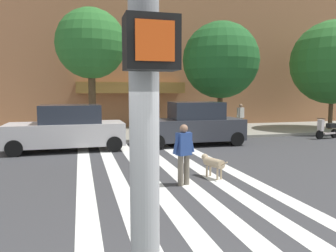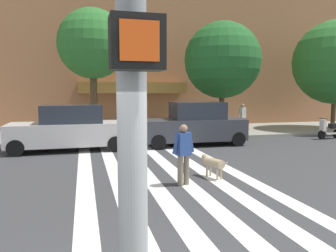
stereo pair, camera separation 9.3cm
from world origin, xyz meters
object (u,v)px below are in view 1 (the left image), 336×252
parked_scooter (327,130)px  street_tree_middle (221,60)px  street_tree_nearest (91,44)px  pedestrian_dog_walker (184,151)px  dog_on_leash (213,163)px  pedestrian_bystander (240,116)px  parked_car_behind_first (67,129)px  parked_car_third_in_line (193,125)px  street_tree_further (333,62)px

parked_scooter → street_tree_middle: (-4.90, 2.98, 3.80)m
street_tree_nearest → street_tree_middle: bearing=-2.8°
street_tree_middle → pedestrian_dog_walker: (-5.20, -9.28, -3.35)m
street_tree_middle → dog_on_leash: bearing=-115.3°
pedestrian_dog_walker → pedestrian_bystander: size_ratio=1.00×
parked_car_behind_first → street_tree_nearest: bearing=70.7°
parked_car_third_in_line → street_tree_further: 11.13m
parked_car_behind_first → street_tree_nearest: street_tree_nearest is taller
parked_car_third_in_line → street_tree_further: street_tree_further is taller
street_tree_middle → street_tree_further: bearing=-1.7°
parked_scooter → street_tree_further: 5.40m
street_tree_nearest → street_tree_further: size_ratio=0.99×
street_tree_nearest → pedestrian_dog_walker: bearing=-78.3°
parked_car_third_in_line → pedestrian_dog_walker: (-2.48, -6.25, -0.02)m
street_tree_nearest → street_tree_further: street_tree_further is taller
street_tree_nearest → dog_on_leash: size_ratio=6.45×
street_tree_middle → pedestrian_bystander: 3.44m
parked_car_behind_first → pedestrian_dog_walker: (3.17, -6.25, 0.00)m
street_tree_middle → parked_car_behind_first: bearing=-160.1°
parked_scooter → street_tree_nearest: size_ratio=0.24×
dog_on_leash → street_tree_middle: bearing=64.7°
parked_car_behind_first → street_tree_further: size_ratio=0.71×
parked_car_third_in_line → pedestrian_dog_walker: size_ratio=2.89×
parked_scooter → street_tree_middle: street_tree_middle is taller
parked_car_behind_first → dog_on_leash: bearing=-53.7°
parked_car_behind_first → parked_scooter: parked_car_behind_first is taller
dog_on_leash → pedestrian_bystander: bearing=58.0°
pedestrian_dog_walker → parked_car_behind_first: bearing=116.9°
dog_on_leash → pedestrian_bystander: (5.41, 8.64, 0.63)m
street_tree_middle → pedestrian_dog_walker: street_tree_middle is taller
parked_car_behind_first → street_tree_nearest: (1.18, 3.38, 4.03)m
parked_car_behind_first → pedestrian_dog_walker: size_ratio=2.93×
parked_scooter → street_tree_nearest: street_tree_nearest is taller
street_tree_nearest → pedestrian_bystander: size_ratio=4.06×
parked_car_behind_first → dog_on_leash: (4.22, -5.74, -0.48)m
parked_car_behind_first → parked_scooter: bearing=0.2°
parked_car_third_in_line → pedestrian_dog_walker: 6.73m
parked_car_behind_first → street_tree_middle: size_ratio=0.76×
parked_car_third_in_line → dog_on_leash: parked_car_third_in_line is taller
street_tree_middle → dog_on_leash: 10.43m
parked_scooter → dog_on_leash: bearing=-147.4°
street_tree_nearest → pedestrian_dog_walker: street_tree_nearest is taller
pedestrian_bystander → parked_car_behind_first: bearing=-163.2°
street_tree_further → parked_car_third_in_line: bearing=-164.6°
street_tree_further → pedestrian_dog_walker: size_ratio=4.12×
pedestrian_bystander → parked_car_third_in_line: bearing=-143.9°
parked_scooter → pedestrian_dog_walker: pedestrian_dog_walker is taller
parked_car_third_in_line → pedestrian_bystander: (3.98, 2.90, 0.13)m
parked_scooter → street_tree_further: size_ratio=0.24×
street_tree_further → pedestrian_bystander: size_ratio=4.12×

